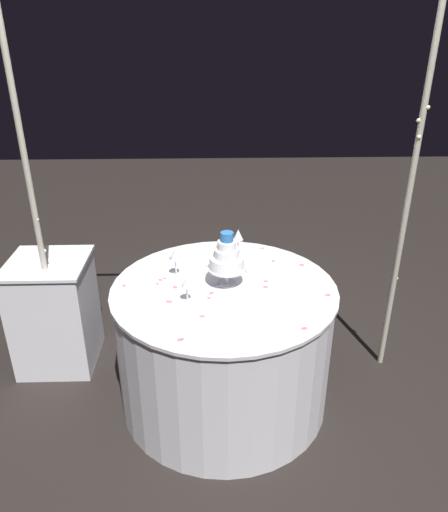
{
  "coord_description": "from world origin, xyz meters",
  "views": [
    {
      "loc": [
        -0.07,
        -2.39,
        2.15
      ],
      "look_at": [
        0.0,
        0.0,
        0.99
      ],
      "focal_mm": 34.0,
      "sensor_mm": 36.0,
      "label": 1
    }
  ],
  "objects_px": {
    "decorative_arch": "(222,129)",
    "cake_knife": "(232,264)",
    "wine_glass_0": "(238,236)",
    "wine_glass_1": "(187,283)",
    "main_table": "(224,345)",
    "wine_glass_2": "(175,254)",
    "tiered_cake": "(227,258)",
    "side_table": "(55,313)"
  },
  "relations": [
    {
      "from": "decorative_arch",
      "to": "cake_knife",
      "type": "bearing_deg",
      "value": -30.21
    },
    {
      "from": "wine_glass_0",
      "to": "wine_glass_1",
      "type": "relative_size",
      "value": 1.2
    },
    {
      "from": "main_table",
      "to": "cake_knife",
      "type": "distance_m",
      "value": 0.5
    },
    {
      "from": "wine_glass_1",
      "to": "cake_knife",
      "type": "distance_m",
      "value": 0.51
    },
    {
      "from": "decorative_arch",
      "to": "wine_glass_2",
      "type": "relative_size",
      "value": 13.63
    },
    {
      "from": "tiered_cake",
      "to": "cake_knife",
      "type": "xyz_separation_m",
      "value": [
        0.04,
        0.25,
        -0.16
      ]
    },
    {
      "from": "side_table",
      "to": "wine_glass_0",
      "type": "height_order",
      "value": "wine_glass_0"
    },
    {
      "from": "wine_glass_2",
      "to": "wine_glass_1",
      "type": "bearing_deg",
      "value": -75.45
    },
    {
      "from": "tiered_cake",
      "to": "wine_glass_1",
      "type": "height_order",
      "value": "tiered_cake"
    },
    {
      "from": "main_table",
      "to": "wine_glass_2",
      "type": "bearing_deg",
      "value": 151.28
    },
    {
      "from": "tiered_cake",
      "to": "cake_knife",
      "type": "distance_m",
      "value": 0.3
    },
    {
      "from": "wine_glass_1",
      "to": "wine_glass_0",
      "type": "bearing_deg",
      "value": 61.89
    },
    {
      "from": "wine_glass_1",
      "to": "cake_knife",
      "type": "bearing_deg",
      "value": 58.95
    },
    {
      "from": "side_table",
      "to": "wine_glass_2",
      "type": "distance_m",
      "value": 1.04
    },
    {
      "from": "main_table",
      "to": "cake_knife",
      "type": "height_order",
      "value": "cake_knife"
    },
    {
      "from": "wine_glass_0",
      "to": "wine_glass_2",
      "type": "height_order",
      "value": "wine_glass_2"
    },
    {
      "from": "wine_glass_0",
      "to": "cake_knife",
      "type": "xyz_separation_m",
      "value": [
        -0.04,
        -0.14,
        -0.13
      ]
    },
    {
      "from": "side_table",
      "to": "tiered_cake",
      "type": "distance_m",
      "value": 1.33
    },
    {
      "from": "main_table",
      "to": "wine_glass_2",
      "type": "distance_m",
      "value": 0.62
    },
    {
      "from": "decorative_arch",
      "to": "main_table",
      "type": "height_order",
      "value": "decorative_arch"
    },
    {
      "from": "wine_glass_0",
      "to": "wine_glass_1",
      "type": "bearing_deg",
      "value": -118.11
    },
    {
      "from": "cake_knife",
      "to": "tiered_cake",
      "type": "bearing_deg",
      "value": -99.42
    },
    {
      "from": "cake_knife",
      "to": "wine_glass_1",
      "type": "bearing_deg",
      "value": -121.05
    },
    {
      "from": "wine_glass_1",
      "to": "main_table",
      "type": "bearing_deg",
      "value": 35.99
    },
    {
      "from": "tiered_cake",
      "to": "wine_glass_0",
      "type": "xyz_separation_m",
      "value": [
        0.09,
        0.38,
        -0.03
      ]
    },
    {
      "from": "cake_knife",
      "to": "main_table",
      "type": "bearing_deg",
      "value": -101.48
    },
    {
      "from": "main_table",
      "to": "wine_glass_1",
      "type": "relative_size",
      "value": 8.64
    },
    {
      "from": "decorative_arch",
      "to": "cake_knife",
      "type": "distance_m",
      "value": 0.82
    },
    {
      "from": "decorative_arch",
      "to": "wine_glass_2",
      "type": "distance_m",
      "value": 0.76
    },
    {
      "from": "main_table",
      "to": "wine_glass_0",
      "type": "height_order",
      "value": "wine_glass_0"
    },
    {
      "from": "side_table",
      "to": "wine_glass_1",
      "type": "distance_m",
      "value": 1.2
    },
    {
      "from": "tiered_cake",
      "to": "wine_glass_0",
      "type": "bearing_deg",
      "value": 77.45
    },
    {
      "from": "decorative_arch",
      "to": "wine_glass_1",
      "type": "height_order",
      "value": "decorative_arch"
    },
    {
      "from": "main_table",
      "to": "wine_glass_2",
      "type": "xyz_separation_m",
      "value": [
        -0.28,
        0.15,
        0.54
      ]
    },
    {
      "from": "wine_glass_0",
      "to": "cake_knife",
      "type": "distance_m",
      "value": 0.2
    },
    {
      "from": "decorative_arch",
      "to": "side_table",
      "type": "height_order",
      "value": "decorative_arch"
    },
    {
      "from": "main_table",
      "to": "tiered_cake",
      "type": "bearing_deg",
      "value": 66.13
    },
    {
      "from": "main_table",
      "to": "wine_glass_0",
      "type": "relative_size",
      "value": 7.23
    },
    {
      "from": "wine_glass_2",
      "to": "tiered_cake",
      "type": "bearing_deg",
      "value": -21.2
    },
    {
      "from": "decorative_arch",
      "to": "cake_knife",
      "type": "relative_size",
      "value": 10.6
    },
    {
      "from": "decorative_arch",
      "to": "tiered_cake",
      "type": "distance_m",
      "value": 0.72
    },
    {
      "from": "wine_glass_0",
      "to": "decorative_arch",
      "type": "bearing_deg",
      "value": -134.35
    }
  ]
}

